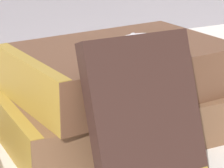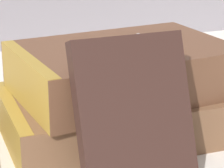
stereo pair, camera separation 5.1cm
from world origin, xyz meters
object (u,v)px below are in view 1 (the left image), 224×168
book_flat_bottom (108,114)px  book_flat_top (116,70)px  pocket_watch (145,41)px  book_leaning_front (146,120)px

book_flat_bottom → book_flat_top: bearing=-7.7°
book_flat_bottom → pocket_watch: (0.04, -0.01, 0.07)m
pocket_watch → book_flat_top: bearing=168.0°
book_flat_top → book_leaning_front: (-0.03, -0.10, -0.01)m
book_flat_bottom → book_leaning_front: size_ratio=1.75×
book_flat_top → pocket_watch: size_ratio=4.02×
book_flat_bottom → book_flat_top: 0.05m
book_flat_bottom → book_flat_top: size_ratio=1.02×
book_flat_top → pocket_watch: bearing=-17.4°
book_flat_bottom → book_leaning_front: bearing=-99.2°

